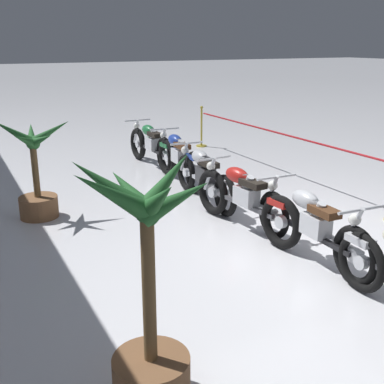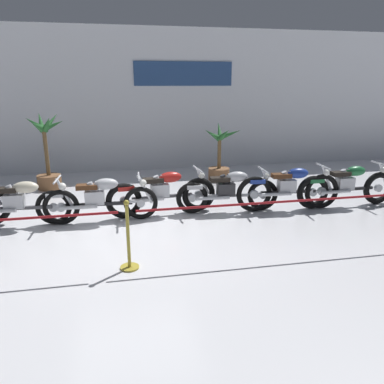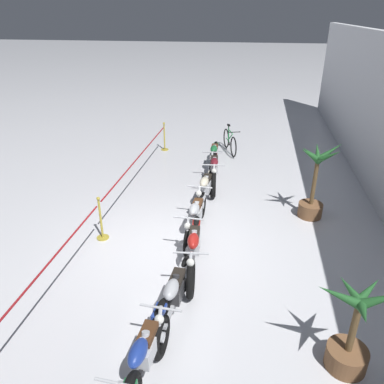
{
  "view_description": "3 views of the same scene",
  "coord_description": "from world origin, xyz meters",
  "px_view_note": "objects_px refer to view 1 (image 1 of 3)",
  "views": [
    {
      "loc": [
        -4.81,
        4.4,
        2.63
      ],
      "look_at": [
        1.07,
        1.36,
        0.56
      ],
      "focal_mm": 45.0,
      "sensor_mm": 36.0,
      "label": 1
    },
    {
      "loc": [
        -0.17,
        -6.59,
        2.63
      ],
      "look_at": [
        1.26,
        0.54,
        0.5
      ],
      "focal_mm": 35.0,
      "sensor_mm": 36.0,
      "label": 2
    },
    {
      "loc": [
        6.72,
        1.71,
        4.69
      ],
      "look_at": [
        -1.11,
        0.38,
        0.84
      ],
      "focal_mm": 35.0,
      "sensor_mm": 36.0,
      "label": 3
    }
  ],
  "objects_px": {
    "motorcycle_red_4": "(244,199)",
    "motorcycle_green_7": "(152,146)",
    "stanchion_mid_right": "(201,133)",
    "potted_palm_left_of_row": "(148,306)",
    "motorcycle_silver_5": "(204,176)",
    "potted_palm_right_of_row": "(36,179)",
    "motorcycle_silver_3": "(312,226)",
    "motorcycle_blue_6": "(179,158)"
  },
  "relations": [
    {
      "from": "motorcycle_red_4",
      "to": "potted_palm_right_of_row",
      "type": "xyz_separation_m",
      "value": [
        1.9,
        2.55,
        0.16
      ]
    },
    {
      "from": "motorcycle_red_4",
      "to": "potted_palm_left_of_row",
      "type": "distance_m",
      "value": 3.67
    },
    {
      "from": "potted_palm_right_of_row",
      "to": "motorcycle_green_7",
      "type": "bearing_deg",
      "value": -52.89
    },
    {
      "from": "potted_palm_left_of_row",
      "to": "potted_palm_right_of_row",
      "type": "distance_m",
      "value": 4.52
    },
    {
      "from": "motorcycle_red_4",
      "to": "potted_palm_right_of_row",
      "type": "distance_m",
      "value": 3.18
    },
    {
      "from": "motorcycle_silver_3",
      "to": "motorcycle_red_4",
      "type": "relative_size",
      "value": 1.02
    },
    {
      "from": "motorcycle_silver_3",
      "to": "motorcycle_blue_6",
      "type": "relative_size",
      "value": 1.03
    },
    {
      "from": "motorcycle_red_4",
      "to": "motorcycle_blue_6",
      "type": "bearing_deg",
      "value": -5.2
    },
    {
      "from": "motorcycle_red_4",
      "to": "motorcycle_silver_3",
      "type": "bearing_deg",
      "value": -172.48
    },
    {
      "from": "motorcycle_green_7",
      "to": "potted_palm_right_of_row",
      "type": "distance_m",
      "value": 3.52
    },
    {
      "from": "motorcycle_green_7",
      "to": "motorcycle_silver_5",
      "type": "bearing_deg",
      "value": 176.71
    },
    {
      "from": "stanchion_mid_right",
      "to": "motorcycle_blue_6",
      "type": "bearing_deg",
      "value": 144.13
    },
    {
      "from": "motorcycle_silver_3",
      "to": "motorcycle_blue_6",
      "type": "distance_m",
      "value": 3.94
    },
    {
      "from": "potted_palm_right_of_row",
      "to": "motorcycle_silver_5",
      "type": "bearing_deg",
      "value": -101.31
    },
    {
      "from": "motorcycle_silver_5",
      "to": "motorcycle_green_7",
      "type": "height_order",
      "value": "motorcycle_green_7"
    },
    {
      "from": "potted_palm_left_of_row",
      "to": "stanchion_mid_right",
      "type": "xyz_separation_m",
      "value": [
        8.04,
        -4.79,
        -0.44
      ]
    },
    {
      "from": "motorcycle_silver_5",
      "to": "potted_palm_left_of_row",
      "type": "distance_m",
      "value": 4.8
    },
    {
      "from": "motorcycle_green_7",
      "to": "stanchion_mid_right",
      "type": "bearing_deg",
      "value": -54.76
    },
    {
      "from": "stanchion_mid_right",
      "to": "motorcycle_silver_5",
      "type": "bearing_deg",
      "value": 152.16
    },
    {
      "from": "motorcycle_red_4",
      "to": "motorcycle_green_7",
      "type": "distance_m",
      "value": 4.03
    },
    {
      "from": "motorcycle_blue_6",
      "to": "potted_palm_left_of_row",
      "type": "height_order",
      "value": "potted_palm_left_of_row"
    },
    {
      "from": "motorcycle_silver_5",
      "to": "motorcycle_blue_6",
      "type": "height_order",
      "value": "motorcycle_blue_6"
    },
    {
      "from": "stanchion_mid_right",
      "to": "potted_palm_left_of_row",
      "type": "bearing_deg",
      "value": 149.2
    },
    {
      "from": "motorcycle_green_7",
      "to": "potted_palm_right_of_row",
      "type": "bearing_deg",
      "value": 127.11
    },
    {
      "from": "motorcycle_green_7",
      "to": "motorcycle_silver_3",
      "type": "bearing_deg",
      "value": 179.11
    },
    {
      "from": "motorcycle_blue_6",
      "to": "stanchion_mid_right",
      "type": "distance_m",
      "value": 3.41
    },
    {
      "from": "motorcycle_silver_3",
      "to": "stanchion_mid_right",
      "type": "xyz_separation_m",
      "value": [
        6.7,
        -2.07,
        -0.11
      ]
    },
    {
      "from": "motorcycle_silver_3",
      "to": "stanchion_mid_right",
      "type": "bearing_deg",
      "value": -17.16
    },
    {
      "from": "motorcycle_red_4",
      "to": "stanchion_mid_right",
      "type": "relative_size",
      "value": 2.17
    },
    {
      "from": "motorcycle_silver_3",
      "to": "motorcycle_red_4",
      "type": "height_order",
      "value": "motorcycle_red_4"
    },
    {
      "from": "potted_palm_right_of_row",
      "to": "stanchion_mid_right",
      "type": "height_order",
      "value": "potted_palm_right_of_row"
    },
    {
      "from": "motorcycle_silver_3",
      "to": "motorcycle_blue_6",
      "type": "height_order",
      "value": "motorcycle_blue_6"
    },
    {
      "from": "potted_palm_right_of_row",
      "to": "motorcycle_blue_6",
      "type": "bearing_deg",
      "value": -74.75
    },
    {
      "from": "motorcycle_blue_6",
      "to": "stanchion_mid_right",
      "type": "bearing_deg",
      "value": -35.87
    },
    {
      "from": "motorcycle_silver_3",
      "to": "motorcycle_green_7",
      "type": "bearing_deg",
      "value": -0.89
    },
    {
      "from": "motorcycle_red_4",
      "to": "motorcycle_silver_5",
      "type": "bearing_deg",
      "value": -4.12
    },
    {
      "from": "stanchion_mid_right",
      "to": "motorcycle_green_7",
      "type": "bearing_deg",
      "value": 125.24
    },
    {
      "from": "motorcycle_green_7",
      "to": "potted_palm_right_of_row",
      "type": "height_order",
      "value": "potted_palm_right_of_row"
    },
    {
      "from": "motorcycle_red_4",
      "to": "stanchion_mid_right",
      "type": "height_order",
      "value": "stanchion_mid_right"
    },
    {
      "from": "motorcycle_silver_5",
      "to": "stanchion_mid_right",
      "type": "bearing_deg",
      "value": -27.84
    },
    {
      "from": "motorcycle_green_7",
      "to": "stanchion_mid_right",
      "type": "relative_size",
      "value": 2.22
    },
    {
      "from": "motorcycle_silver_3",
      "to": "potted_palm_left_of_row",
      "type": "xyz_separation_m",
      "value": [
        -1.34,
        2.72,
        0.33
      ]
    }
  ]
}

